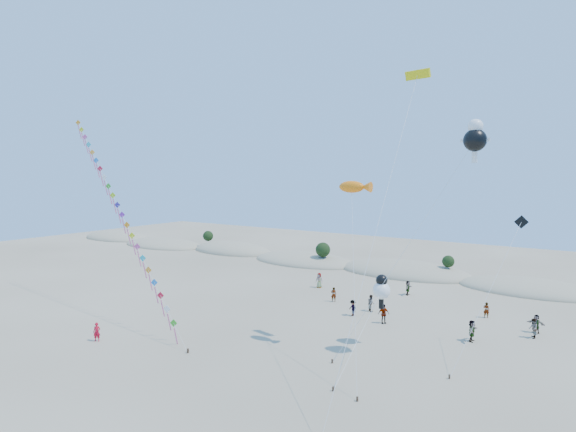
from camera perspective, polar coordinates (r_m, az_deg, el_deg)
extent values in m
plane|color=#86765D|center=(33.11, -16.64, -20.01)|extent=(160.00, 160.00, 0.00)
ellipsoid|color=gray|center=(109.47, -19.63, -2.52)|extent=(17.00, 9.35, 3.20)
ellipsoid|color=#1B3C16|center=(109.36, -19.65, -2.06)|extent=(13.60, 6.12, 0.68)
ellipsoid|color=gray|center=(96.26, -14.60, -3.40)|extent=(18.00, 9.90, 2.80)
ellipsoid|color=#1B3C16|center=(96.15, -14.61, -2.94)|extent=(14.40, 6.48, 0.72)
ellipsoid|color=gray|center=(86.42, -6.61, -4.22)|extent=(16.00, 8.80, 3.60)
ellipsoid|color=#1B3C16|center=(86.27, -6.62, -3.57)|extent=(12.80, 5.76, 0.64)
ellipsoid|color=gray|center=(75.99, 1.96, -5.48)|extent=(17.60, 9.68, 3.00)
ellipsoid|color=#1B3C16|center=(75.84, 1.97, -4.86)|extent=(14.08, 6.34, 0.70)
ellipsoid|color=gray|center=(69.71, 13.60, -6.58)|extent=(19.00, 10.45, 3.40)
ellipsoid|color=#1B3C16|center=(69.53, 13.61, -5.83)|extent=(15.20, 6.84, 0.76)
ellipsoid|color=gray|center=(64.74, 26.69, -7.89)|extent=(16.40, 9.02, 2.80)
ellipsoid|color=#1B3C16|center=(64.57, 26.72, -7.22)|extent=(13.12, 5.90, 0.66)
sphere|color=black|center=(90.19, -9.45, -2.35)|extent=(1.90, 1.90, 1.90)
sphere|color=black|center=(72.53, 4.16, -4.01)|extent=(2.20, 2.20, 2.20)
sphere|color=black|center=(67.61, 18.46, -5.13)|extent=(1.60, 1.60, 1.60)
cube|color=#3F2D1E|center=(39.55, -11.79, -15.37)|extent=(0.12, 0.12, 0.35)
cylinder|color=silver|center=(49.45, -19.08, 0.15)|extent=(25.40, 7.84, 19.85)
cube|color=green|center=(41.08, -13.40, -12.24)|extent=(1.24, 0.48, 1.30)
cube|color=pink|center=(41.32, -13.15, -13.73)|extent=(0.19, 0.45, 1.55)
cube|color=white|center=(41.87, -14.16, -10.63)|extent=(1.24, 0.48, 1.30)
cube|color=pink|center=(42.08, -13.91, -12.11)|extent=(0.19, 0.45, 1.55)
cube|color=red|center=(42.71, -14.88, -9.09)|extent=(1.24, 0.48, 1.30)
cube|color=pink|center=(42.89, -14.63, -10.54)|extent=(0.19, 0.45, 1.55)
cube|color=blue|center=(43.58, -15.57, -7.60)|extent=(1.24, 0.48, 1.30)
cube|color=pink|center=(43.73, -15.33, -9.03)|extent=(0.19, 0.45, 1.55)
cube|color=orange|center=(44.48, -16.22, -6.17)|extent=(1.24, 0.48, 1.30)
cube|color=pink|center=(44.60, -15.99, -7.58)|extent=(0.19, 0.45, 1.55)
cube|color=#1AB7C5|center=(45.42, -16.84, -4.80)|extent=(1.24, 0.48, 1.30)
cube|color=pink|center=(45.51, -16.62, -6.18)|extent=(0.19, 0.45, 1.55)
cube|color=#E44896|center=(46.38, -17.44, -3.48)|extent=(1.24, 0.48, 1.30)
cube|color=pink|center=(46.45, -17.22, -4.84)|extent=(0.19, 0.45, 1.55)
cube|color=yellow|center=(47.38, -18.01, -2.22)|extent=(1.24, 0.48, 1.30)
cube|color=pink|center=(47.42, -17.79, -3.55)|extent=(0.19, 0.45, 1.55)
cube|color=orange|center=(48.40, -18.56, -1.01)|extent=(1.24, 0.48, 1.30)
cube|color=pink|center=(48.41, -18.34, -2.32)|extent=(0.19, 0.45, 1.55)
cube|color=purple|center=(49.44, -19.08, 0.15)|extent=(1.24, 0.48, 1.30)
cube|color=pink|center=(49.43, -18.87, -1.13)|extent=(0.19, 0.45, 1.55)
cube|color=#382597|center=(50.51, -19.58, 1.26)|extent=(1.24, 0.48, 1.30)
cube|color=pink|center=(50.48, -19.37, 0.01)|extent=(0.19, 0.45, 1.55)
cube|color=#A7D819|center=(51.60, -20.06, 2.32)|extent=(1.24, 0.48, 1.30)
cube|color=pink|center=(51.55, -19.86, 1.10)|extent=(0.19, 0.45, 1.55)
cube|color=green|center=(52.72, -20.52, 3.34)|extent=(1.24, 0.48, 1.30)
cube|color=pink|center=(52.64, -20.32, 2.14)|extent=(0.19, 0.45, 1.55)
cube|color=white|center=(53.85, -20.96, 4.31)|extent=(1.24, 0.48, 1.30)
cube|color=pink|center=(53.75, -20.77, 3.15)|extent=(0.19, 0.45, 1.55)
cube|color=red|center=(54.99, -21.39, 5.25)|extent=(1.24, 0.48, 1.30)
cube|color=pink|center=(54.88, -21.20, 4.11)|extent=(0.19, 0.45, 1.55)
cube|color=blue|center=(56.16, -21.79, 6.15)|extent=(1.24, 0.48, 1.30)
cube|color=pink|center=(56.02, -21.61, 5.03)|extent=(0.19, 0.45, 1.55)
cube|color=orange|center=(57.34, -22.19, 7.01)|extent=(1.24, 0.48, 1.30)
cube|color=pink|center=(57.19, -22.01, 5.92)|extent=(0.19, 0.45, 1.55)
cube|color=#1AB7C5|center=(58.54, -22.57, 7.83)|extent=(1.24, 0.48, 1.30)
cube|color=pink|center=(58.37, -22.39, 6.77)|extent=(0.19, 0.45, 1.55)
cube|color=#E44896|center=(59.75, -22.93, 8.62)|extent=(1.24, 0.48, 1.30)
cube|color=pink|center=(59.56, -22.76, 7.58)|extent=(0.19, 0.45, 1.55)
cube|color=yellow|center=(60.97, -23.28, 9.38)|extent=(1.24, 0.48, 1.30)
cube|color=pink|center=(60.77, -23.11, 8.36)|extent=(0.19, 0.45, 1.55)
cube|color=orange|center=(62.21, -23.62, 10.11)|extent=(1.24, 0.48, 1.30)
cube|color=pink|center=(61.99, -23.45, 9.11)|extent=(0.19, 0.45, 1.55)
cube|color=#3F2D1E|center=(31.77, 8.21, -20.67)|extent=(0.10, 0.10, 0.30)
cylinder|color=silver|center=(33.99, 7.84, -7.69)|extent=(4.48, 7.94, 12.89)
ellipsoid|color=orange|center=(37.70, 7.55, 3.45)|extent=(2.12, 0.93, 0.93)
cone|color=orange|center=(37.19, 9.19, 3.41)|extent=(0.85, 0.85, 0.85)
cube|color=#3F2D1E|center=(32.86, 5.37, -19.73)|extent=(0.10, 0.10, 0.30)
cylinder|color=silver|center=(36.25, 8.54, -13.78)|extent=(0.84, 9.62, 4.50)
sphere|color=white|center=(40.01, 11.02, -8.67)|extent=(1.41, 1.41, 1.41)
sphere|color=black|center=(39.82, 11.04, -7.48)|extent=(0.94, 0.94, 0.94)
cube|color=black|center=(40.28, 11.00, -10.20)|extent=(0.35, 0.18, 0.80)
cube|color=#3F2D1E|center=(37.06, 5.26, -16.76)|extent=(0.10, 0.10, 0.30)
cylinder|color=silver|center=(35.68, 13.37, -4.41)|extent=(8.32, 5.53, 16.27)
sphere|color=black|center=(36.74, 21.29, 8.38)|extent=(1.61, 1.61, 1.61)
sphere|color=white|center=(36.82, 21.34, 9.87)|extent=(1.05, 1.05, 1.05)
cube|color=white|center=(36.69, 21.23, 6.50)|extent=(0.35, 0.18, 0.80)
cube|color=white|center=(36.90, 20.22, 8.39)|extent=(0.60, 0.15, 0.25)
cube|color=white|center=(36.59, 22.37, 8.36)|extent=(0.60, 0.15, 0.25)
cylinder|color=silver|center=(31.02, 10.62, -0.97)|extent=(0.89, 16.20, 21.42)
cube|color=yellow|center=(39.27, 15.12, 15.89)|extent=(2.07, 0.84, 0.73)
cube|color=black|center=(39.29, 15.13, 15.88)|extent=(2.00, 0.52, 0.19)
cube|color=#3F2D1E|center=(36.13, 18.58, -17.60)|extent=(0.10, 0.10, 0.30)
cylinder|color=silver|center=(38.70, 22.63, -8.58)|extent=(2.78, 9.38, 10.11)
cube|color=black|center=(42.24, 25.93, -0.64)|extent=(1.05, 0.31, 1.08)
imported|color=red|center=(44.01, -21.71, -12.65)|extent=(0.69, 0.65, 1.58)
imported|color=slate|center=(50.17, 9.81, -10.12)|extent=(1.01, 1.02, 1.67)
imported|color=slate|center=(53.15, 5.43, -9.24)|extent=(0.69, 0.58, 1.60)
imported|color=slate|center=(46.41, 11.26, -11.31)|extent=(1.08, 1.04, 1.81)
imported|color=slate|center=(48.32, 7.67, -10.74)|extent=(1.17, 1.01, 1.57)
imported|color=slate|center=(43.75, 20.96, -12.59)|extent=(0.57, 1.67, 1.79)
imported|color=slate|center=(51.03, 22.45, -10.26)|extent=(0.56, 0.37, 1.53)
imported|color=slate|center=(46.63, 27.05, -11.78)|extent=(0.81, 0.94, 1.68)
imported|color=slate|center=(59.30, 3.72, -7.61)|extent=(0.97, 0.71, 1.81)
imported|color=slate|center=(48.24, 27.34, -11.28)|extent=(1.57, 0.78, 1.62)
imported|color=slate|center=(57.37, 14.02, -8.27)|extent=(0.55, 1.54, 1.64)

